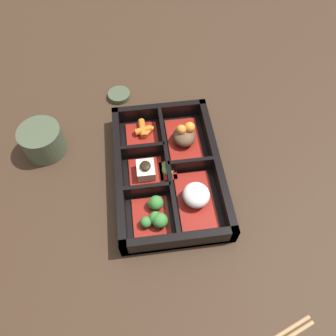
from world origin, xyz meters
The scene contains 11 objects.
ground_plane centered at (0.00, 0.00, 0.00)m, with size 3.00×3.00×0.00m, color #382619.
bento_base centered at (0.00, 0.00, 0.01)m, with size 0.32×0.21×0.01m.
bento_rim centered at (0.00, 0.00, 0.02)m, with size 0.32×0.21×0.04m.
bowl_stew centered at (-0.07, 0.04, 0.03)m, with size 0.12×0.07×0.05m.
bowl_rice centered at (0.07, 0.04, 0.03)m, with size 0.12×0.07×0.04m.
bowl_carrots centered at (-0.10, -0.04, 0.02)m, with size 0.08×0.07×0.02m.
bowl_tofu centered at (0.00, -0.04, 0.02)m, with size 0.07×0.07×0.04m.
bowl_greens centered at (0.10, -0.04, 0.02)m, with size 0.08×0.07×0.03m.
bowl_pickles centered at (0.00, 0.00, 0.02)m, with size 0.04×0.03×0.01m.
tea_cup centered at (-0.10, -0.25, 0.03)m, with size 0.09×0.09×0.06m.
sauce_dish centered at (-0.24, -0.09, 0.01)m, with size 0.05×0.05×0.01m.
Camera 1 is at (0.35, -0.05, 0.58)m, focal length 35.00 mm.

